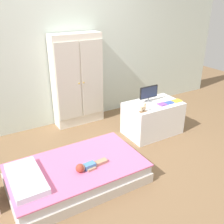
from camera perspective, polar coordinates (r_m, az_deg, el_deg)
The scene contains 12 objects.
ground_plane at distance 3.42m, azimuth 1.71°, elevation -11.47°, with size 10.00×10.00×0.02m, color brown.
back_wall at distance 4.24m, azimuth -9.88°, elevation 15.27°, with size 6.40×0.05×2.70m, color silver.
bed at distance 3.08m, azimuth -7.74°, elevation -13.34°, with size 1.52×0.90×0.24m.
pillow at distance 2.87m, azimuth -18.48°, elevation -13.80°, with size 0.32×0.65×0.07m, color silver.
doll at distance 2.90m, azimuth -5.78°, elevation -11.93°, with size 0.39×0.14×0.10m.
wardrobe at distance 4.23m, azimuth -7.64°, elevation 6.94°, with size 0.81×0.30×1.48m.
tv_stand at distance 4.06m, azimuth 8.96°, elevation -1.35°, with size 0.85×0.53×0.51m, color white.
tv_monitor at distance 3.95m, azimuth 8.14°, elevation 4.24°, with size 0.32×0.10×0.25m.
rocking_horse_toy at distance 3.61m, azimuth 7.01°, elevation 0.99°, with size 0.11×0.04×0.13m.
book_purple at distance 3.91m, azimuth 11.03°, elevation 1.68°, with size 0.12×0.11×0.02m, color #8E51B2.
book_blue at distance 3.99m, azimuth 12.44°, elevation 2.01°, with size 0.15×0.09×0.01m, color blue.
book_yellow at distance 4.10m, azimuth 14.12°, elevation 2.43°, with size 0.14×0.11×0.01m, color gold.
Camera 1 is at (-1.50, -2.34, 1.99)m, focal length 41.33 mm.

